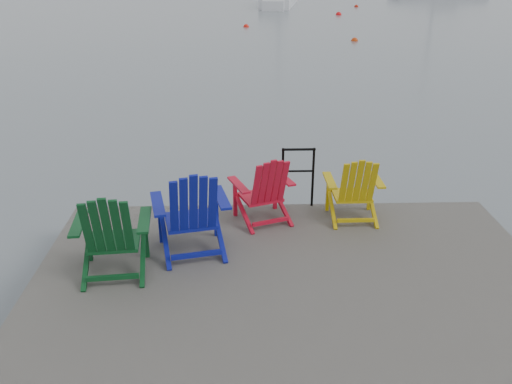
{
  "coord_description": "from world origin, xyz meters",
  "views": [
    {
      "loc": [
        -0.57,
        -4.77,
        3.94
      ],
      "look_at": [
        -0.36,
        2.18,
        0.85
      ],
      "focal_mm": 38.0,
      "sensor_mm": 36.0,
      "label": 1
    }
  ],
  "objects_px": {
    "chair_blue": "(192,211)",
    "chair_red": "(264,189)",
    "buoy_c": "(339,15)",
    "buoy_d": "(356,7)",
    "chair_yellow": "(355,188)",
    "buoy_b": "(246,27)",
    "handrail": "(298,172)",
    "buoy_a": "(354,41)",
    "chair_green": "(111,232)",
    "sailboat_near": "(279,1)"
  },
  "relations": [
    {
      "from": "chair_blue",
      "to": "chair_red",
      "type": "distance_m",
      "value": 1.24
    },
    {
      "from": "buoy_c",
      "to": "buoy_d",
      "type": "relative_size",
      "value": 1.19
    },
    {
      "from": "chair_yellow",
      "to": "buoy_b",
      "type": "distance_m",
      "value": 25.58
    },
    {
      "from": "handrail",
      "to": "buoy_c",
      "type": "distance_m",
      "value": 31.99
    },
    {
      "from": "buoy_a",
      "to": "handrail",
      "type": "bearing_deg",
      "value": -103.7
    },
    {
      "from": "chair_green",
      "to": "buoy_c",
      "type": "height_order",
      "value": "chair_green"
    },
    {
      "from": "chair_green",
      "to": "sailboat_near",
      "type": "bearing_deg",
      "value": 77.93
    },
    {
      "from": "buoy_c",
      "to": "chair_red",
      "type": "bearing_deg",
      "value": -101.55
    },
    {
      "from": "sailboat_near",
      "to": "buoy_a",
      "type": "distance_m",
      "value": 19.54
    },
    {
      "from": "chair_yellow",
      "to": "buoy_d",
      "type": "bearing_deg",
      "value": 77.8
    },
    {
      "from": "chair_blue",
      "to": "buoy_d",
      "type": "distance_m",
      "value": 39.84
    },
    {
      "from": "buoy_a",
      "to": "buoy_b",
      "type": "distance_m",
      "value": 7.58
    },
    {
      "from": "chair_red",
      "to": "sailboat_near",
      "type": "bearing_deg",
      "value": 65.19
    },
    {
      "from": "chair_green",
      "to": "sailboat_near",
      "type": "height_order",
      "value": "sailboat_near"
    },
    {
      "from": "buoy_a",
      "to": "chair_blue",
      "type": "bearing_deg",
      "value": -106.52
    },
    {
      "from": "sailboat_near",
      "to": "buoy_b",
      "type": "xyz_separation_m",
      "value": [
        -2.88,
        -13.87,
        -0.36
      ]
    },
    {
      "from": "buoy_b",
      "to": "buoy_a",
      "type": "bearing_deg",
      "value": -46.92
    },
    {
      "from": "buoy_d",
      "to": "chair_red",
      "type": "bearing_deg",
      "value": -103.29
    },
    {
      "from": "chair_green",
      "to": "chair_red",
      "type": "xyz_separation_m",
      "value": [
        1.79,
        1.3,
        -0.05
      ]
    },
    {
      "from": "handrail",
      "to": "buoy_b",
      "type": "distance_m",
      "value": 25.08
    },
    {
      "from": "chair_yellow",
      "to": "sailboat_near",
      "type": "xyz_separation_m",
      "value": [
        1.74,
        39.4,
        -0.63
      ]
    },
    {
      "from": "buoy_c",
      "to": "buoy_a",
      "type": "bearing_deg",
      "value": -96.02
    },
    {
      "from": "sailboat_near",
      "to": "buoy_d",
      "type": "height_order",
      "value": "sailboat_near"
    },
    {
      "from": "chair_red",
      "to": "buoy_d",
      "type": "distance_m",
      "value": 38.81
    },
    {
      "from": "chair_red",
      "to": "buoy_a",
      "type": "distance_m",
      "value": 20.72
    },
    {
      "from": "chair_green",
      "to": "chair_red",
      "type": "distance_m",
      "value": 2.21
    },
    {
      "from": "buoy_b",
      "to": "chair_green",
      "type": "bearing_deg",
      "value": -94.0
    },
    {
      "from": "chair_green",
      "to": "buoy_b",
      "type": "distance_m",
      "value": 26.94
    },
    {
      "from": "chair_red",
      "to": "buoy_a",
      "type": "xyz_separation_m",
      "value": [
        5.27,
        20.02,
        -0.99
      ]
    },
    {
      "from": "chair_blue",
      "to": "buoy_d",
      "type": "xyz_separation_m",
      "value": [
        9.83,
        38.59,
        -1.08
      ]
    },
    {
      "from": "handrail",
      "to": "chair_yellow",
      "type": "distance_m",
      "value": 0.87
    },
    {
      "from": "buoy_d",
      "to": "chair_green",
      "type": "bearing_deg",
      "value": -105.32
    },
    {
      "from": "handrail",
      "to": "buoy_d",
      "type": "bearing_deg",
      "value": 77.28
    },
    {
      "from": "handrail",
      "to": "chair_yellow",
      "type": "height_order",
      "value": "chair_yellow"
    },
    {
      "from": "chair_yellow",
      "to": "buoy_a",
      "type": "bearing_deg",
      "value": 77.92
    },
    {
      "from": "buoy_a",
      "to": "buoy_b",
      "type": "xyz_separation_m",
      "value": [
        -5.17,
        5.53,
        0.0
      ]
    },
    {
      "from": "chair_yellow",
      "to": "buoy_d",
      "type": "distance_m",
      "value": 38.52
    },
    {
      "from": "chair_blue",
      "to": "chair_yellow",
      "type": "relative_size",
      "value": 1.19
    },
    {
      "from": "chair_blue",
      "to": "sailboat_near",
      "type": "xyz_separation_m",
      "value": [
        3.89,
        40.25,
        -0.72
      ]
    },
    {
      "from": "chair_yellow",
      "to": "buoy_b",
      "type": "xyz_separation_m",
      "value": [
        -1.15,
        25.53,
        -0.99
      ]
    },
    {
      "from": "chair_red",
      "to": "buoy_c",
      "type": "height_order",
      "value": "chair_red"
    },
    {
      "from": "sailboat_near",
      "to": "buoy_c",
      "type": "distance_m",
      "value": 8.32
    },
    {
      "from": "chair_yellow",
      "to": "sailboat_near",
      "type": "relative_size",
      "value": 0.08
    },
    {
      "from": "chair_blue",
      "to": "buoy_b",
      "type": "bearing_deg",
      "value": 75.41
    },
    {
      "from": "chair_blue",
      "to": "sailboat_near",
      "type": "height_order",
      "value": "sailboat_near"
    },
    {
      "from": "chair_blue",
      "to": "sailboat_near",
      "type": "distance_m",
      "value": 40.44
    },
    {
      "from": "buoy_b",
      "to": "buoy_c",
      "type": "xyz_separation_m",
      "value": [
        6.43,
        6.35,
        0.0
      ]
    },
    {
      "from": "chair_red",
      "to": "chair_yellow",
      "type": "distance_m",
      "value": 1.24
    },
    {
      "from": "handrail",
      "to": "buoy_a",
      "type": "xyz_separation_m",
      "value": [
        4.76,
        19.52,
        -1.04
      ]
    },
    {
      "from": "sailboat_near",
      "to": "buoy_d",
      "type": "relative_size",
      "value": 35.79
    }
  ]
}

